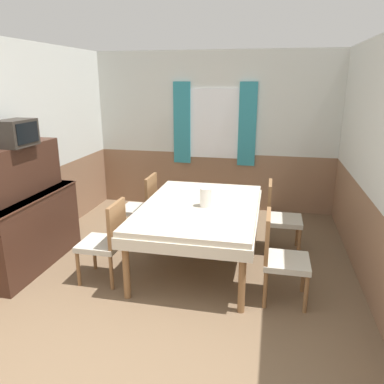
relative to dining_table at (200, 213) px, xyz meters
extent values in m
cube|color=silver|center=(-0.19, 2.15, 1.13)|extent=(4.39, 0.05, 1.65)
cube|color=#89664C|center=(-0.19, 2.15, -0.17)|extent=(4.39, 0.05, 0.95)
cube|color=white|center=(-0.18, 2.12, 0.80)|extent=(0.91, 0.01, 1.13)
cube|color=teal|center=(-0.72, 2.10, 0.80)|extent=(0.28, 0.03, 1.34)
cube|color=teal|center=(0.37, 2.10, 0.80)|extent=(0.28, 0.03, 1.34)
cube|color=silver|center=(-2.21, -0.09, 1.13)|extent=(0.05, 4.84, 1.65)
cube|color=#89664C|center=(-2.21, -0.09, -0.17)|extent=(0.05, 4.84, 0.95)
cube|color=#89664C|center=(1.83, -0.09, -0.17)|extent=(0.05, 4.84, 0.95)
cube|color=beige|center=(0.00, 0.00, 0.07)|extent=(1.32, 1.94, 0.06)
cube|color=beige|center=(0.00, 0.00, -0.02)|extent=(1.35, 1.97, 0.12)
cylinder|color=brown|center=(-0.58, -0.89, -0.31)|extent=(0.07, 0.07, 0.69)
cylinder|color=brown|center=(0.58, -0.89, -0.31)|extent=(0.07, 0.07, 0.69)
cylinder|color=brown|center=(-0.58, 0.89, -0.31)|extent=(0.07, 0.07, 0.69)
cylinder|color=brown|center=(0.58, 0.89, -0.31)|extent=(0.07, 0.07, 0.69)
cylinder|color=brown|center=(-1.18, 0.39, -0.45)|extent=(0.04, 0.04, 0.39)
cylinder|color=brown|center=(-1.18, 0.77, -0.45)|extent=(0.04, 0.04, 0.39)
cylinder|color=brown|center=(-0.80, 0.39, -0.45)|extent=(0.04, 0.04, 0.39)
cylinder|color=brown|center=(-0.80, 0.77, -0.45)|extent=(0.04, 0.04, 0.39)
cube|color=#B7B2A3|center=(-0.99, 0.58, -0.23)|extent=(0.44, 0.44, 0.06)
cube|color=brown|center=(-0.79, 0.58, 0.03)|extent=(0.04, 0.42, 0.46)
cylinder|color=brown|center=(1.18, -0.39, -0.45)|extent=(0.04, 0.04, 0.39)
cylinder|color=brown|center=(1.18, -0.77, -0.45)|extent=(0.04, 0.04, 0.39)
cylinder|color=brown|center=(0.80, -0.39, -0.45)|extent=(0.04, 0.04, 0.39)
cylinder|color=brown|center=(0.80, -0.77, -0.45)|extent=(0.04, 0.04, 0.39)
cube|color=#B7B2A3|center=(0.99, -0.58, -0.23)|extent=(0.44, 0.44, 0.06)
cube|color=brown|center=(0.79, -0.58, 0.03)|extent=(0.04, 0.42, 0.46)
cylinder|color=brown|center=(1.18, 0.77, -0.45)|extent=(0.04, 0.04, 0.39)
cylinder|color=brown|center=(1.18, 0.39, -0.45)|extent=(0.04, 0.04, 0.39)
cylinder|color=brown|center=(0.80, 0.77, -0.45)|extent=(0.04, 0.04, 0.39)
cylinder|color=brown|center=(0.80, 0.39, -0.45)|extent=(0.04, 0.04, 0.39)
cube|color=#B7B2A3|center=(0.99, 0.58, -0.23)|extent=(0.44, 0.44, 0.06)
cube|color=brown|center=(0.79, 0.58, 0.03)|extent=(0.04, 0.42, 0.46)
cylinder|color=brown|center=(-1.18, -0.77, -0.45)|extent=(0.04, 0.04, 0.39)
cylinder|color=brown|center=(-1.18, -0.39, -0.45)|extent=(0.04, 0.04, 0.39)
cylinder|color=brown|center=(-0.80, -0.77, -0.45)|extent=(0.04, 0.04, 0.39)
cylinder|color=brown|center=(-0.80, -0.39, -0.45)|extent=(0.04, 0.04, 0.39)
cube|color=#B7B2A3|center=(-0.99, -0.58, -0.23)|extent=(0.44, 0.44, 0.06)
cube|color=brown|center=(-0.79, -0.58, 0.03)|extent=(0.04, 0.42, 0.46)
cube|color=#3D2319|center=(-1.95, -0.45, -0.22)|extent=(0.44, 1.45, 0.87)
cube|color=#4C2C1F|center=(-1.95, -0.45, 0.21)|extent=(0.46, 1.47, 0.02)
cube|color=#3D2319|center=(-2.00, -0.45, 0.51)|extent=(0.24, 1.31, 0.57)
cube|color=#2D2823|center=(-1.95, -0.47, 0.94)|extent=(0.28, 0.44, 0.29)
cube|color=black|center=(-1.81, -0.47, 0.94)|extent=(0.01, 0.36, 0.22)
cylinder|color=silver|center=(0.07, -0.04, 0.21)|extent=(0.13, 0.13, 0.22)
camera|label=1|loc=(0.78, -4.04, 1.49)|focal=35.00mm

